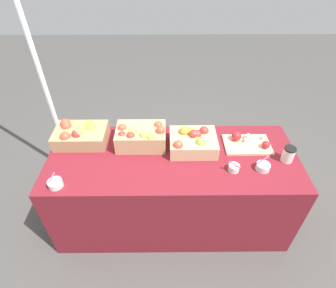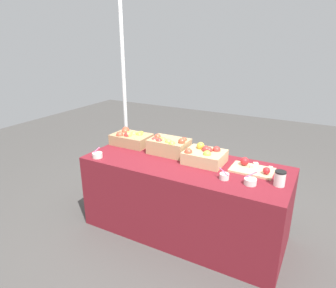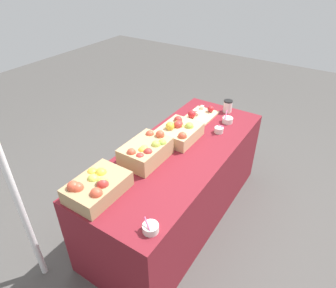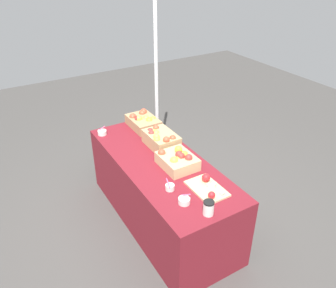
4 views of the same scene
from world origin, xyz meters
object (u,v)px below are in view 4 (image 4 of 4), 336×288
sample_bowl_mid (184,201)px  tent_pole (156,81)px  sample_bowl_near (170,187)px  sample_bowl_far (102,132)px  coffee_cup (209,208)px  apple_crate_middle (161,139)px  apple_crate_left (143,121)px  apple_crate_right (178,160)px  cutting_board_front (207,187)px

sample_bowl_mid → tent_pole: tent_pole is taller
sample_bowl_near → sample_bowl_far: size_ratio=1.02×
coffee_cup → sample_bowl_mid: bearing=-156.1°
apple_crate_middle → sample_bowl_near: size_ratio=3.84×
sample_bowl_mid → apple_crate_middle: bearing=162.1°
sample_bowl_near → tent_pole: (-1.51, 0.71, 0.35)m
apple_crate_left → apple_crate_middle: 0.49m
sample_bowl_far → coffee_cup: 1.66m
apple_crate_left → coffee_cup: bearing=-8.8°
apple_crate_left → sample_bowl_near: (1.17, -0.34, -0.04)m
coffee_cup → tent_pole: size_ratio=0.05×
apple_crate_right → sample_bowl_far: (-0.96, -0.39, -0.04)m
cutting_board_front → sample_bowl_near: 0.32m
apple_crate_right → sample_bowl_far: apple_crate_right is taller
apple_crate_left → tent_pole: size_ratio=0.18×
sample_bowl_near → sample_bowl_far: (-1.23, -0.14, -0.00)m
apple_crate_left → cutting_board_front: bearing=-2.7°
sample_bowl_near → tent_pole: bearing=154.7°
cutting_board_front → apple_crate_left: bearing=177.3°
apple_crate_left → apple_crate_right: bearing=-5.9°
apple_crate_middle → tent_pole: 0.97m
sample_bowl_far → tent_pole: tent_pole is taller
apple_crate_left → coffee_cup: 1.60m
apple_crate_middle → coffee_cup: size_ratio=3.15×
apple_crate_middle → cutting_board_front: bearing=-1.2°
cutting_board_front → sample_bowl_mid: 0.27m
sample_bowl_far → sample_bowl_mid: bearing=5.8°
apple_crate_right → sample_bowl_near: (0.27, -0.25, -0.04)m
coffee_cup → tent_pole: (-1.92, 0.61, 0.32)m
coffee_cup → apple_crate_right: bearing=167.5°
apple_crate_right → sample_bowl_mid: size_ratio=3.36×
apple_crate_right → coffee_cup: apple_crate_right is taller
apple_crate_right → coffee_cup: (0.68, -0.15, -0.01)m
apple_crate_middle → sample_bowl_far: apple_crate_middle is taller
sample_bowl_near → sample_bowl_mid: 0.21m
sample_bowl_near → sample_bowl_far: sample_bowl_near is taller
sample_bowl_near → coffee_cup: (0.41, 0.10, 0.04)m
apple_crate_right → tent_pole: bearing=159.6°
cutting_board_front → sample_bowl_mid: size_ratio=3.40×
apple_crate_middle → apple_crate_right: bearing=-6.5°
cutting_board_front → sample_bowl_near: (-0.16, -0.28, 0.00)m
sample_bowl_mid → coffee_cup: (0.20, 0.09, 0.04)m
apple_crate_middle → tent_pole: size_ratio=0.17×
apple_crate_middle → sample_bowl_far: size_ratio=3.93×
apple_crate_right → cutting_board_front: 0.43m
apple_crate_left → tent_pole: 0.59m
tent_pole → apple_crate_middle: bearing=-26.6°
sample_bowl_near → sample_bowl_mid: bearing=2.4°
apple_crate_left → sample_bowl_mid: size_ratio=3.80×
apple_crate_left → cutting_board_front: 1.33m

